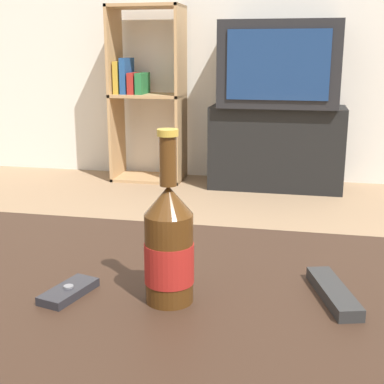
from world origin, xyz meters
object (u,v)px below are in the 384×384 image
at_px(tv_stand, 276,147).
at_px(remote_control, 333,293).
at_px(television, 280,64).
at_px(cell_phone, 69,291).
at_px(bookshelf, 144,92).
at_px(beer_bottle, 169,246).

distance_m(tv_stand, remote_control, 2.72).
relative_size(tv_stand, remote_control, 5.02).
xyz_separation_m(television, remote_control, (0.24, -2.69, -0.30)).
bearing_deg(tv_stand, television, -90.00).
bearing_deg(tv_stand, cell_phone, -93.81).
xyz_separation_m(tv_stand, cell_phone, (-0.18, -2.78, 0.23)).
distance_m(tv_stand, cell_phone, 2.79).
height_order(television, cell_phone, television).
relative_size(tv_stand, television, 1.16).
height_order(bookshelf, remote_control, bookshelf).
height_order(tv_stand, remote_control, tv_stand).
distance_m(television, bookshelf, 0.93).
bearing_deg(cell_phone, remote_control, 24.84).
height_order(tv_stand, television, television).
distance_m(beer_bottle, remote_control, 0.28).
height_order(tv_stand, bookshelf, bookshelf).
xyz_separation_m(cell_phone, remote_control, (0.42, 0.08, 0.00)).
xyz_separation_m(television, beer_bottle, (-0.02, -2.75, -0.22)).
bearing_deg(bookshelf, remote_control, -67.26).
distance_m(television, beer_bottle, 2.76).
relative_size(cell_phone, remote_control, 0.66).
relative_size(tv_stand, bookshelf, 0.73).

